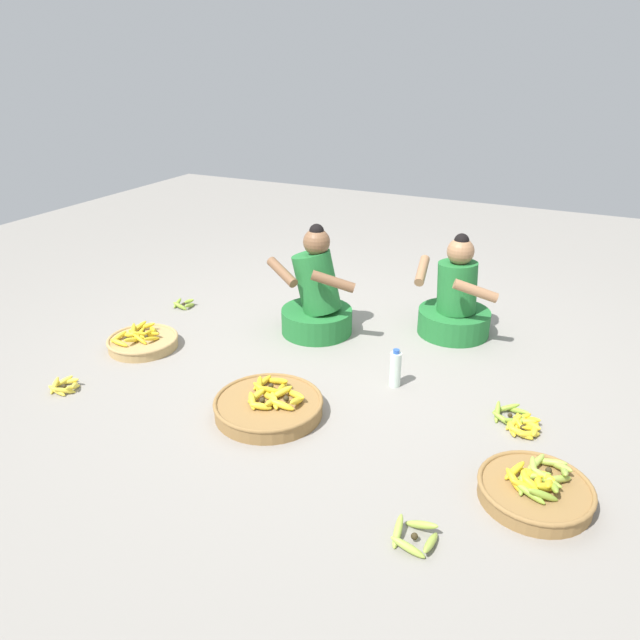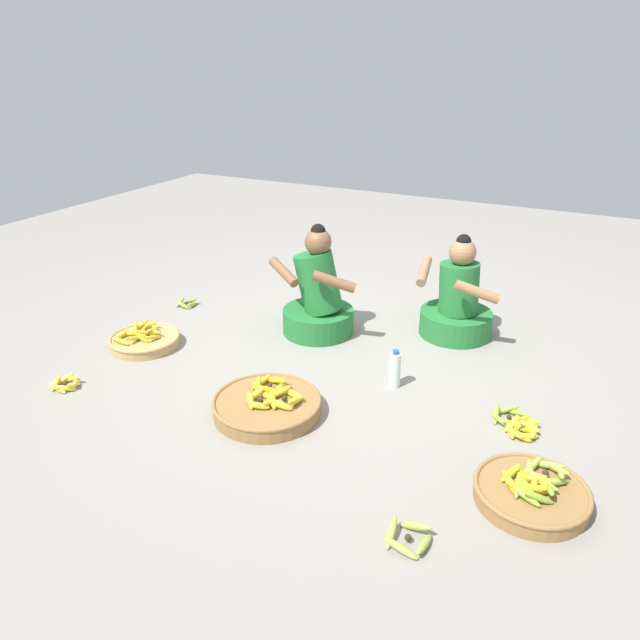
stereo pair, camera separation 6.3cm
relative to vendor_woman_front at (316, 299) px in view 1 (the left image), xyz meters
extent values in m
plane|color=gray|center=(0.27, -0.30, -0.26)|extent=(10.00, 10.00, 0.00)
cylinder|color=#237233|center=(0.00, 0.00, -0.17)|extent=(0.52, 0.52, 0.18)
cylinder|color=#237233|center=(0.00, 0.00, 0.13)|extent=(0.38, 0.29, 0.48)
sphere|color=brown|center=(0.00, 0.00, 0.43)|extent=(0.19, 0.19, 0.19)
sphere|color=black|center=(0.00, 0.00, 0.50)|extent=(0.10, 0.10, 0.10)
cylinder|color=brown|center=(-0.21, -0.12, 0.21)|extent=(0.31, 0.20, 0.16)
cylinder|color=brown|center=(0.19, -0.14, 0.21)|extent=(0.31, 0.18, 0.16)
cylinder|color=#237233|center=(0.91, 0.43, -0.17)|extent=(0.52, 0.52, 0.18)
cylinder|color=#237233|center=(0.91, 0.43, 0.10)|extent=(0.39, 0.38, 0.38)
sphere|color=#9E704C|center=(0.91, 0.43, 0.36)|extent=(0.19, 0.19, 0.19)
sphere|color=black|center=(0.91, 0.43, 0.44)|extent=(0.10, 0.10, 0.10)
cylinder|color=#9E704C|center=(0.64, 0.46, 0.17)|extent=(0.12, 0.31, 0.16)
cylinder|color=#9E704C|center=(1.08, 0.22, 0.17)|extent=(0.31, 0.16, 0.16)
cylinder|color=tan|center=(-0.98, -0.76, -0.23)|extent=(0.47, 0.47, 0.07)
torus|color=tan|center=(-0.98, -0.76, -0.20)|extent=(0.49, 0.49, 0.02)
ellipsoid|color=gold|center=(-0.89, -0.77, -0.17)|extent=(0.06, 0.14, 0.07)
ellipsoid|color=gold|center=(-0.94, -0.70, -0.17)|extent=(0.14, 0.05, 0.06)
ellipsoid|color=gold|center=(-1.01, -0.76, -0.17)|extent=(0.04, 0.13, 0.08)
ellipsoid|color=gold|center=(-0.95, -0.82, -0.17)|extent=(0.14, 0.04, 0.07)
sphere|color=#382D19|center=(-0.95, -0.76, -0.17)|extent=(0.03, 0.03, 0.03)
ellipsoid|color=gold|center=(-0.96, -0.68, -0.17)|extent=(0.06, 0.15, 0.07)
ellipsoid|color=gold|center=(-0.99, -0.64, -0.17)|extent=(0.14, 0.12, 0.06)
ellipsoid|color=gold|center=(-1.05, -0.64, -0.16)|extent=(0.15, 0.08, 0.08)
ellipsoid|color=gold|center=(-1.09, -0.67, -0.16)|extent=(0.08, 0.15, 0.08)
ellipsoid|color=gold|center=(-1.08, -0.73, -0.16)|extent=(0.11, 0.14, 0.08)
ellipsoid|color=gold|center=(-1.03, -0.76, -0.17)|extent=(0.15, 0.03, 0.06)
ellipsoid|color=gold|center=(-0.98, -0.74, -0.17)|extent=(0.13, 0.12, 0.07)
sphere|color=#382D19|center=(-1.03, -0.70, -0.17)|extent=(0.03, 0.03, 0.03)
ellipsoid|color=yellow|center=(-0.99, -0.85, -0.16)|extent=(0.04, 0.15, 0.08)
ellipsoid|color=yellow|center=(-1.07, -0.78, -0.17)|extent=(0.15, 0.07, 0.06)
ellipsoid|color=yellow|center=(-1.12, -0.84, -0.17)|extent=(0.04, 0.15, 0.06)
ellipsoid|color=yellow|center=(-1.05, -0.91, -0.17)|extent=(0.15, 0.04, 0.05)
sphere|color=#382D19|center=(-1.05, -0.85, -0.17)|extent=(0.03, 0.03, 0.03)
cylinder|color=olive|center=(0.24, -1.11, -0.22)|extent=(0.62, 0.62, 0.08)
torus|color=olive|center=(0.24, -1.11, -0.18)|extent=(0.63, 0.63, 0.02)
ellipsoid|color=yellow|center=(0.41, -1.08, -0.14)|extent=(0.04, 0.16, 0.09)
ellipsoid|color=yellow|center=(0.37, -1.02, -0.15)|extent=(0.16, 0.10, 0.06)
ellipsoid|color=yellow|center=(0.28, -1.04, -0.15)|extent=(0.12, 0.15, 0.08)
ellipsoid|color=yellow|center=(0.29, -1.12, -0.15)|extent=(0.13, 0.14, 0.06)
ellipsoid|color=yellow|center=(0.35, -1.15, -0.15)|extent=(0.16, 0.06, 0.07)
sphere|color=#382D19|center=(0.34, -1.08, -0.15)|extent=(0.03, 0.03, 0.03)
ellipsoid|color=gold|center=(0.26, -0.98, -0.15)|extent=(0.07, 0.16, 0.07)
ellipsoid|color=gold|center=(0.22, -0.93, -0.14)|extent=(0.15, 0.10, 0.09)
ellipsoid|color=gold|center=(0.19, -0.92, -0.15)|extent=(0.16, 0.04, 0.06)
ellipsoid|color=gold|center=(0.12, -0.98, -0.15)|extent=(0.07, 0.16, 0.06)
ellipsoid|color=gold|center=(0.13, -1.02, -0.15)|extent=(0.10, 0.16, 0.07)
ellipsoid|color=gold|center=(0.17, -1.06, -0.15)|extent=(0.16, 0.07, 0.08)
ellipsoid|color=gold|center=(0.23, -1.05, -0.14)|extent=(0.15, 0.12, 0.09)
sphere|color=#382D19|center=(0.19, -0.99, -0.15)|extent=(0.03, 0.03, 0.03)
ellipsoid|color=yellow|center=(0.28, -1.15, -0.15)|extent=(0.04, 0.13, 0.07)
ellipsoid|color=yellow|center=(0.25, -1.10, -0.15)|extent=(0.13, 0.09, 0.06)
ellipsoid|color=yellow|center=(0.17, -1.13, -0.15)|extent=(0.09, 0.13, 0.08)
ellipsoid|color=yellow|center=(0.18, -1.19, -0.15)|extent=(0.11, 0.12, 0.08)
ellipsoid|color=yellow|center=(0.25, -1.20, -0.15)|extent=(0.13, 0.08, 0.06)
sphere|color=#382D19|center=(0.23, -1.15, -0.15)|extent=(0.03, 0.03, 0.03)
cylinder|color=olive|center=(1.71, -1.19, -0.23)|extent=(0.51, 0.51, 0.08)
torus|color=olive|center=(1.71, -1.19, -0.19)|extent=(0.53, 0.53, 0.02)
ellipsoid|color=gold|center=(1.76, -1.19, -0.16)|extent=(0.04, 0.12, 0.08)
ellipsoid|color=gold|center=(1.73, -1.15, -0.16)|extent=(0.12, 0.09, 0.07)
ellipsoid|color=gold|center=(1.71, -1.14, -0.16)|extent=(0.12, 0.04, 0.07)
ellipsoid|color=gold|center=(1.67, -1.16, -0.16)|extent=(0.10, 0.12, 0.06)
ellipsoid|color=gold|center=(1.67, -1.22, -0.15)|extent=(0.10, 0.12, 0.08)
ellipsoid|color=gold|center=(1.70, -1.24, -0.15)|extent=(0.13, 0.07, 0.08)
ellipsoid|color=gold|center=(1.75, -1.22, -0.15)|extent=(0.11, 0.12, 0.08)
sphere|color=#382D19|center=(1.71, -1.19, -0.16)|extent=(0.03, 0.03, 0.03)
ellipsoid|color=#9EB747|center=(1.82, -1.08, -0.15)|extent=(0.05, 0.15, 0.10)
ellipsoid|color=#9EB747|center=(1.79, -1.03, -0.16)|extent=(0.14, 0.12, 0.07)
ellipsoid|color=#9EB747|center=(1.75, -1.01, -0.16)|extent=(0.16, 0.04, 0.06)
ellipsoid|color=#9EB747|center=(1.68, -1.06, -0.16)|extent=(0.09, 0.16, 0.06)
ellipsoid|color=#9EB747|center=(1.68, -1.10, -0.16)|extent=(0.06, 0.16, 0.06)
ellipsoid|color=#9EB747|center=(1.74, -1.15, -0.15)|extent=(0.16, 0.05, 0.08)
ellipsoid|color=#9EB747|center=(1.80, -1.13, -0.16)|extent=(0.13, 0.14, 0.07)
sphere|color=#382D19|center=(1.75, -1.08, -0.16)|extent=(0.03, 0.03, 0.03)
ellipsoid|color=gold|center=(1.71, -1.19, -0.16)|extent=(0.04, 0.14, 0.08)
ellipsoid|color=gold|center=(1.68, -1.14, -0.16)|extent=(0.14, 0.08, 0.07)
ellipsoid|color=gold|center=(1.60, -1.16, -0.15)|extent=(0.10, 0.13, 0.08)
ellipsoid|color=gold|center=(1.61, -1.24, -0.15)|extent=(0.12, 0.12, 0.09)
ellipsoid|color=gold|center=(1.66, -1.25, -0.16)|extent=(0.14, 0.05, 0.07)
sphere|color=#382D19|center=(1.65, -1.20, -0.16)|extent=(0.03, 0.03, 0.03)
ellipsoid|color=#8CAD38|center=(1.78, -1.21, -0.15)|extent=(0.06, 0.16, 0.09)
ellipsoid|color=#8CAD38|center=(1.75, -1.16, -0.16)|extent=(0.15, 0.11, 0.06)
ellipsoid|color=#8CAD38|center=(1.69, -1.16, -0.16)|extent=(0.16, 0.09, 0.07)
ellipsoid|color=#8CAD38|center=(1.65, -1.23, -0.16)|extent=(0.05, 0.16, 0.07)
ellipsoid|color=#8CAD38|center=(1.69, -1.29, -0.16)|extent=(0.16, 0.09, 0.06)
ellipsoid|color=#8CAD38|center=(1.75, -1.28, -0.15)|extent=(0.15, 0.09, 0.09)
sphere|color=#382D19|center=(1.72, -1.22, -0.16)|extent=(0.03, 0.03, 0.03)
ellipsoid|color=yellow|center=(-0.97, -1.41, -0.23)|extent=(0.05, 0.14, 0.07)
ellipsoid|color=yellow|center=(-0.98, -1.38, -0.24)|extent=(0.11, 0.12, 0.07)
ellipsoid|color=yellow|center=(-1.04, -1.36, -0.24)|extent=(0.14, 0.05, 0.07)
ellipsoid|color=yellow|center=(-1.08, -1.39, -0.23)|extent=(0.10, 0.13, 0.07)
ellipsoid|color=yellow|center=(-1.08, -1.45, -0.23)|extent=(0.08, 0.13, 0.08)
ellipsoid|color=yellow|center=(-1.03, -1.48, -0.24)|extent=(0.14, 0.03, 0.07)
ellipsoid|color=yellow|center=(-0.98, -1.46, -0.23)|extent=(0.12, 0.12, 0.08)
sphere|color=#382D19|center=(-1.03, -1.42, -0.24)|extent=(0.03, 0.03, 0.03)
ellipsoid|color=#8CAD38|center=(-1.13, -0.04, -0.24)|extent=(0.03, 0.13, 0.06)
ellipsoid|color=#8CAD38|center=(-1.17, 0.01, -0.23)|extent=(0.13, 0.05, 0.08)
ellipsoid|color=#8CAD38|center=(-1.24, -0.05, -0.24)|extent=(0.05, 0.13, 0.07)
ellipsoid|color=#8CAD38|center=(-1.18, -0.10, -0.23)|extent=(0.13, 0.04, 0.08)
sphere|color=#382D19|center=(-1.18, -0.04, -0.24)|extent=(0.03, 0.03, 0.03)
ellipsoid|color=yellow|center=(1.64, -0.66, -0.24)|extent=(0.04, 0.14, 0.06)
ellipsoid|color=yellow|center=(1.61, -0.61, -0.24)|extent=(0.13, 0.11, 0.06)
ellipsoid|color=yellow|center=(1.57, -0.60, -0.24)|extent=(0.14, 0.05, 0.07)
ellipsoid|color=yellow|center=(1.52, -0.63, -0.23)|extent=(0.09, 0.14, 0.08)
ellipsoid|color=yellow|center=(1.52, -0.68, -0.24)|extent=(0.09, 0.14, 0.06)
ellipsoid|color=yellow|center=(1.58, -0.72, -0.23)|extent=(0.14, 0.04, 0.07)
ellipsoid|color=yellow|center=(1.62, -0.70, -0.24)|extent=(0.12, 0.12, 0.06)
sphere|color=#382D19|center=(1.58, -0.66, -0.24)|extent=(0.03, 0.03, 0.03)
ellipsoid|color=#8CAD38|center=(1.56, -0.56, -0.24)|extent=(0.04, 0.16, 0.06)
ellipsoid|color=#8CAD38|center=(1.52, -0.49, -0.24)|extent=(0.16, 0.09, 0.07)
ellipsoid|color=#8CAD38|center=(1.46, -0.50, -0.23)|extent=(0.15, 0.10, 0.07)
ellipsoid|color=#8CAD38|center=(1.42, -0.57, -0.23)|extent=(0.05, 0.16, 0.09)
ellipsoid|color=#8CAD38|center=(1.47, -0.62, -0.24)|extent=(0.16, 0.08, 0.07)
ellipsoid|color=#8CAD38|center=(1.53, -0.61, -0.23)|extent=(0.15, 0.12, 0.07)
sphere|color=#382D19|center=(1.49, -0.56, -0.24)|extent=(0.03, 0.03, 0.03)
ellipsoid|color=gold|center=(1.64, -0.59, -0.24)|extent=(0.04, 0.12, 0.05)
ellipsoid|color=gold|center=(1.61, -0.55, -0.24)|extent=(0.12, 0.07, 0.07)
ellipsoid|color=gold|center=(1.56, -0.56, -0.24)|extent=(0.11, 0.09, 0.06)
ellipsoid|color=gold|center=(1.54, -0.60, -0.24)|extent=(0.05, 0.12, 0.07)
ellipsoid|color=gold|center=(1.55, -0.63, -0.23)|extent=(0.10, 0.10, 0.07)
ellipsoid|color=gold|center=(1.62, -0.64, -0.24)|extent=(0.11, 0.09, 0.05)
sphere|color=#382D19|center=(1.59, -0.60, -0.24)|extent=(0.03, 0.03, 0.03)
ellipsoid|color=#9EB747|center=(1.36, -1.69, -0.24)|extent=(0.04, 0.17, 0.06)
ellipsoid|color=#9EB747|center=(1.30, -1.61, -0.23)|extent=(0.16, 0.05, 0.09)
ellipsoid|color=#9EB747|center=(1.22, -1.69, -0.23)|extent=(0.06, 0.16, 0.09)
ellipsoid|color=#9EB747|center=(1.28, -1.76, -0.24)|extent=(0.17, 0.05, 0.07)
sphere|color=#382D19|center=(1.29, -1.69, -0.24)|extent=(0.03, 0.03, 0.03)
cylinder|color=silver|center=(0.78, -0.49, -0.15)|extent=(0.07, 0.07, 0.23)
cylinder|color=#2D59B7|center=(0.78, -0.49, -0.03)|extent=(0.04, 0.04, 0.02)
camera|label=1|loc=(1.77, -3.59, 1.64)|focal=33.55mm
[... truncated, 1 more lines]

